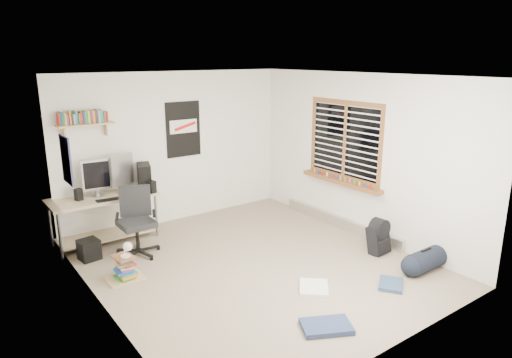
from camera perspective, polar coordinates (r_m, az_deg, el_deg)
floor at (r=6.29m, az=-0.19°, el=-10.71°), size 4.00×4.50×0.01m
ceiling at (r=5.66m, az=-0.21°, el=12.81°), size 4.00×4.50×0.01m
back_wall at (r=7.74m, az=-10.04°, el=3.86°), size 4.00×0.01×2.50m
left_wall at (r=4.99m, az=-19.22°, el=-3.05°), size 0.01×4.50×2.50m
right_wall at (r=7.17m, az=12.91°, el=2.82°), size 0.01×4.50×2.50m
desk at (r=7.27m, az=-18.40°, el=-4.69°), size 1.57×0.73×0.70m
monitor_left at (r=7.09m, az=-19.29°, el=-0.53°), size 0.41×0.14×0.44m
monitor_right at (r=7.20m, az=-16.36°, el=0.08°), size 0.44×0.28×0.47m
pc_tower at (r=7.32m, az=-13.79°, el=0.26°), size 0.30×0.43×0.41m
keyboard at (r=6.96m, az=-17.66°, el=-2.48°), size 0.43×0.18×0.02m
speaker_left at (r=7.05m, az=-21.29°, el=-1.88°), size 0.12×0.12×0.19m
speaker_right at (r=7.10m, az=-12.87°, el=-1.03°), size 0.12×0.12×0.20m
office_chair at (r=6.62m, az=-14.74°, el=-5.20°), size 0.83×0.83×0.97m
wall_shelf at (r=7.04m, az=-20.51°, el=6.40°), size 0.80×0.22×0.24m
poster_back_wall at (r=7.73m, az=-9.06°, el=6.15°), size 0.62×0.03×0.92m
poster_left_wall at (r=6.06m, az=-22.64°, el=2.20°), size 0.02×0.42×0.60m
window at (r=7.29m, az=10.95°, el=4.73°), size 0.10×1.50×1.26m
baseboard_heater at (r=7.65m, az=10.46°, el=-5.33°), size 0.08×2.50×0.18m
backpack at (r=6.79m, az=15.05°, el=-7.33°), size 0.32×0.26×0.41m
duffel_bag at (r=6.46m, az=20.36°, el=-9.55°), size 0.29×0.29×0.56m
tshirt at (r=5.73m, az=7.23°, el=-13.29°), size 0.53×0.53×0.04m
jeans_a at (r=5.01m, az=8.79°, el=-17.74°), size 0.60×0.52×0.06m
jeans_b at (r=5.98m, az=16.49°, el=-12.49°), size 0.46×0.44×0.05m
book_stack at (r=6.08m, az=-16.11°, el=-10.68°), size 0.47×0.39×0.32m
desk_lamp at (r=5.97m, az=-16.02°, el=-8.72°), size 0.15×0.22×0.21m
subwoofer at (r=6.79m, az=-20.15°, el=-8.30°), size 0.29×0.29×0.29m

